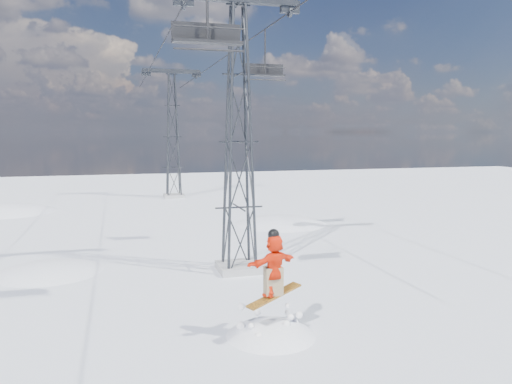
# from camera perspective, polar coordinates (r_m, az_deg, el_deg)

# --- Properties ---
(ground) EXTENTS (120.00, 120.00, 0.00)m
(ground) POSITION_cam_1_polar(r_m,az_deg,el_deg) (14.19, 2.82, -17.74)
(ground) COLOR white
(ground) RESTS_ON ground
(snow_terrain) EXTENTS (39.00, 37.00, 22.00)m
(snow_terrain) POSITION_cam_1_polar(r_m,az_deg,el_deg) (36.89, -15.98, -18.25)
(snow_terrain) COLOR white
(snow_terrain) RESTS_ON ground
(lift_tower_near) EXTENTS (5.20, 1.80, 11.43)m
(lift_tower_near) POSITION_cam_1_polar(r_m,az_deg,el_deg) (20.82, -1.99, 5.65)
(lift_tower_near) COLOR #999999
(lift_tower_near) RESTS_ON ground
(lift_tower_far) EXTENTS (5.20, 1.80, 11.43)m
(lift_tower_far) POSITION_cam_1_polar(r_m,az_deg,el_deg) (45.50, -9.48, 6.22)
(lift_tower_far) COLOR #999999
(lift_tower_far) RESTS_ON ground
(haul_cables) EXTENTS (4.46, 51.00, 0.06)m
(haul_cables) POSITION_cam_1_polar(r_m,az_deg,el_deg) (32.49, -7.00, 15.57)
(haul_cables) COLOR black
(haul_cables) RESTS_ON ground
(lift_chair_near) EXTENTS (2.09, 0.60, 2.59)m
(lift_chair_near) POSITION_cam_1_polar(r_m,az_deg,el_deg) (15.60, -5.61, 17.44)
(lift_chair_near) COLOR black
(lift_chair_near) RESTS_ON ground
(lift_chair_mid) EXTENTS (1.98, 0.57, 2.46)m
(lift_chair_mid) POSITION_cam_1_polar(r_m,az_deg,el_deg) (25.07, 1.00, 13.67)
(lift_chair_mid) COLOR black
(lift_chair_mid) RESTS_ON ground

